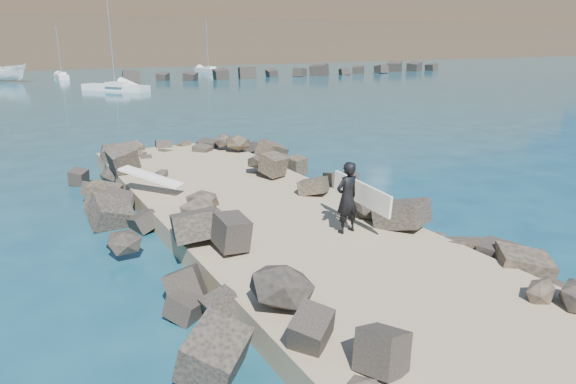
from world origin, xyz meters
name	(u,v)px	position (x,y,z in m)	size (l,w,h in m)	color
ground	(271,232)	(0.00, 0.00, 0.00)	(800.00, 800.00, 0.00)	#0F384C
jetty	(307,246)	(0.00, -2.00, 0.30)	(6.00, 26.00, 0.60)	#8C7759
riprap_left	(193,254)	(-2.90, -1.50, 0.50)	(2.60, 22.00, 1.00)	black
riprap_right	(382,215)	(2.90, -1.50, 0.50)	(2.60, 22.00, 1.00)	black
breakwater_secondary	(308,72)	(35.00, 55.00, 0.60)	(52.00, 4.00, 1.20)	black
headland	(46,0)	(10.00, 160.00, 16.00)	(360.00, 140.00, 32.00)	#2D4919
surfboard_resting	(151,180)	(-2.48, 3.67, 1.04)	(0.54, 2.15, 0.07)	white
boat_imported	(8,73)	(-4.75, 64.47, 1.18)	(2.30, 6.11, 2.36)	white
surfer_with_board	(349,197)	(1.07, -2.31, 1.55)	(0.88, 2.35, 1.89)	black
sailboat_c	(116,88)	(4.89, 45.70, 0.35)	(6.21, 7.42, 9.52)	silver
sailboat_b	(62,76)	(1.92, 66.77, 0.35)	(1.39, 5.89, 7.20)	silver
sailboat_d	(209,70)	(25.11, 70.68, 0.35)	(2.35, 7.38, 8.73)	silver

